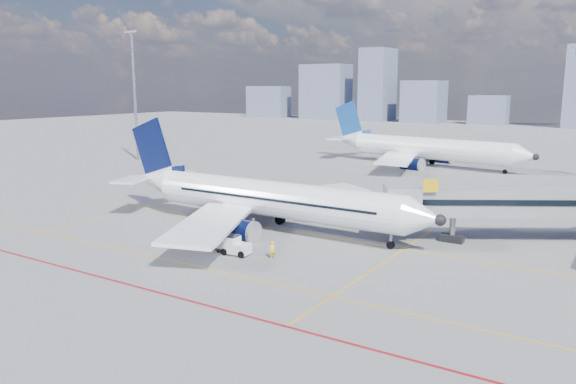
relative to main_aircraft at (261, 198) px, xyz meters
The scene contains 11 objects.
ground 8.34m from the main_aircraft, 78.33° to the right, with size 420.00×420.00×0.00m, color gray.
apron_markings 11.93m from the main_aircraft, 85.11° to the right, with size 90.00×35.12×0.01m.
jet_bridge 26.77m from the main_aircraft, 20.50° to the left, with size 23.55×15.78×6.30m.
floodlight_mast_nw 63.38m from the main_aircraft, 148.73° to the left, with size 3.20×0.61×25.45m.
distant_skyline 182.85m from the main_aircraft, 92.35° to the left, with size 255.19×15.97×31.57m.
main_aircraft is the anchor object (origin of this frame).
second_aircraft 55.64m from the main_aircraft, 91.92° to the left, with size 41.63×36.02×12.22m.
baggage_tug 10.05m from the main_aircraft, 68.97° to the right, with size 2.58×1.68×1.71m.
cargo_dolly 8.98m from the main_aircraft, 85.79° to the right, with size 3.38×1.81×1.77m.
belt_loader 6.89m from the main_aircraft, 163.28° to the right, with size 5.54×3.26×2.27m.
ramp_worker 11.12m from the main_aircraft, 50.06° to the right, with size 0.55×0.36×1.51m, color yellow.
Camera 1 is at (31.50, -39.56, 14.67)m, focal length 35.00 mm.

